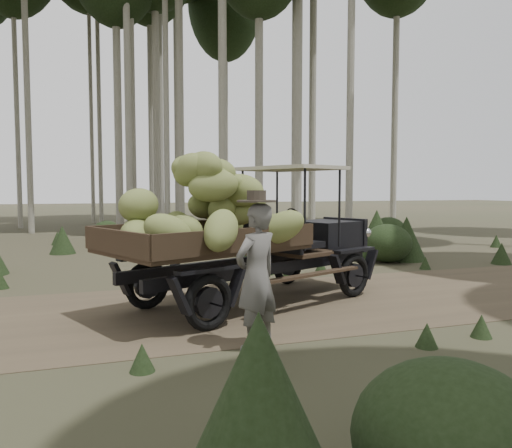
{
  "coord_description": "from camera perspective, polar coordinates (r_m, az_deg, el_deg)",
  "views": [
    {
      "loc": [
        -1.87,
        -7.55,
        1.9
      ],
      "look_at": [
        0.75,
        0.22,
        1.32
      ],
      "focal_mm": 35.0,
      "sensor_mm": 36.0,
      "label": 1
    }
  ],
  "objects": [
    {
      "name": "ground",
      "position": [
        8.0,
        -4.64,
        -9.68
      ],
      "size": [
        120.0,
        120.0,
        0.0
      ],
      "primitive_type": "plane",
      "color": "#473D2B",
      "rests_on": "ground"
    },
    {
      "name": "dirt_track",
      "position": [
        8.0,
        -4.64,
        -9.65
      ],
      "size": [
        70.0,
        4.0,
        0.01
      ],
      "primitive_type": "cube",
      "color": "brown",
      "rests_on": "ground"
    },
    {
      "name": "banana_truck",
      "position": [
        7.86,
        -2.57,
        0.66
      ],
      "size": [
        5.16,
        3.53,
        2.51
      ],
      "rotation": [
        0.0,
        0.0,
        0.4
      ],
      "color": "black",
      "rests_on": "ground"
    },
    {
      "name": "farmer",
      "position": [
        5.92,
        0.05,
        -5.77
      ],
      "size": [
        0.75,
        0.66,
        1.88
      ],
      "rotation": [
        0.0,
        0.0,
        3.62
      ],
      "color": "#605C58",
      "rests_on": "ground"
    },
    {
      "name": "undergrowth",
      "position": [
        6.64,
        10.51,
        -8.02
      ],
      "size": [
        22.34,
        23.58,
        1.32
      ],
      "color": "#233319",
      "rests_on": "ground"
    }
  ]
}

